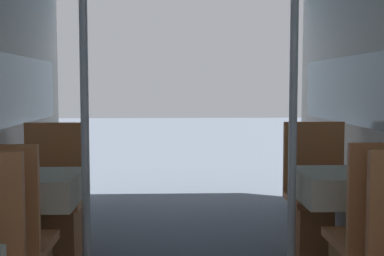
{
  "coord_description": "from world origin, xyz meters",
  "views": [
    {
      "loc": [
        -0.12,
        -0.81,
        1.29
      ],
      "look_at": [
        0.0,
        2.31,
        1.04
      ],
      "focal_mm": 50.0,
      "sensor_mm": 36.0,
      "label": 1
    }
  ],
  "objects_px": {
    "chair_left_far_1": "(52,219)",
    "support_pole_right_1": "(293,114)",
    "dining_table_left_1": "(31,194)",
    "chair_right_far_1": "(319,217)",
    "dining_table_right_1": "(345,192)",
    "support_pole_left_1": "(85,114)"
  },
  "relations": [
    {
      "from": "chair_left_far_1",
      "to": "dining_table_right_1",
      "type": "distance_m",
      "value": 2.1
    },
    {
      "from": "dining_table_left_1",
      "to": "chair_left_far_1",
      "type": "height_order",
      "value": "chair_left_far_1"
    },
    {
      "from": "chair_right_far_1",
      "to": "dining_table_left_1",
      "type": "bearing_deg",
      "value": 15.8
    },
    {
      "from": "dining_table_left_1",
      "to": "dining_table_right_1",
      "type": "xyz_separation_m",
      "value": [
        2.0,
        0.0,
        0.0
      ]
    },
    {
      "from": "dining_table_left_1",
      "to": "dining_table_right_1",
      "type": "relative_size",
      "value": 1.0
    },
    {
      "from": "chair_left_far_1",
      "to": "dining_table_right_1",
      "type": "relative_size",
      "value": 1.37
    },
    {
      "from": "dining_table_left_1",
      "to": "chair_right_far_1",
      "type": "height_order",
      "value": "chair_right_far_1"
    },
    {
      "from": "dining_table_left_1",
      "to": "chair_right_far_1",
      "type": "relative_size",
      "value": 0.73
    },
    {
      "from": "dining_table_left_1",
      "to": "support_pole_right_1",
      "type": "bearing_deg",
      "value": -0.0
    },
    {
      "from": "dining_table_right_1",
      "to": "chair_right_far_1",
      "type": "xyz_separation_m",
      "value": [
        0.0,
        0.57,
        -0.31
      ]
    },
    {
      "from": "chair_left_far_1",
      "to": "support_pole_left_1",
      "type": "xyz_separation_m",
      "value": [
        0.34,
        -0.57,
        0.81
      ]
    },
    {
      "from": "support_pole_right_1",
      "to": "chair_left_far_1",
      "type": "bearing_deg",
      "value": 161.14
    },
    {
      "from": "support_pole_left_1",
      "to": "dining_table_right_1",
      "type": "bearing_deg",
      "value": 0.0
    },
    {
      "from": "support_pole_left_1",
      "to": "chair_right_far_1",
      "type": "xyz_separation_m",
      "value": [
        1.66,
        0.57,
        -0.81
      ]
    },
    {
      "from": "support_pole_left_1",
      "to": "chair_right_far_1",
      "type": "relative_size",
      "value": 2.21
    },
    {
      "from": "dining_table_right_1",
      "to": "chair_right_far_1",
      "type": "height_order",
      "value": "chair_right_far_1"
    },
    {
      "from": "chair_left_far_1",
      "to": "support_pole_right_1",
      "type": "height_order",
      "value": "support_pole_right_1"
    },
    {
      "from": "dining_table_left_1",
      "to": "dining_table_right_1",
      "type": "distance_m",
      "value": 2.0
    },
    {
      "from": "support_pole_left_1",
      "to": "dining_table_right_1",
      "type": "height_order",
      "value": "support_pole_left_1"
    },
    {
      "from": "chair_left_far_1",
      "to": "support_pole_left_1",
      "type": "distance_m",
      "value": 1.05
    },
    {
      "from": "chair_left_far_1",
      "to": "support_pole_right_1",
      "type": "xyz_separation_m",
      "value": [
        1.66,
        -0.57,
        0.81
      ]
    },
    {
      "from": "dining_table_left_1",
      "to": "support_pole_left_1",
      "type": "height_order",
      "value": "support_pole_left_1"
    }
  ]
}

